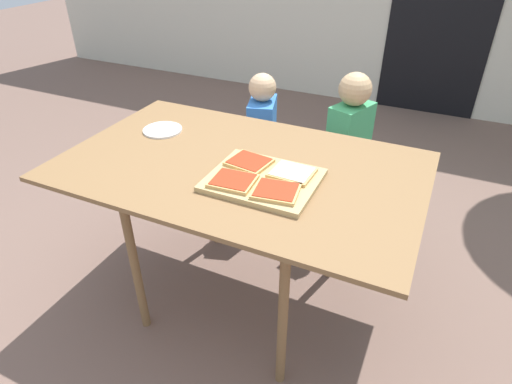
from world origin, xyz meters
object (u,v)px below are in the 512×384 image
object	(u,v)px
cutting_board	(263,180)
pizza_slice_near_left	(233,181)
child_left	(262,143)
pizza_slice_near_right	(276,191)
child_right	(348,148)
pizza_slice_far_right	(292,173)
pizza_slice_far_left	(249,162)
dining_table	(240,178)
plate_white_left	(163,130)

from	to	relation	value
cutting_board	pizza_slice_near_left	xyz separation A→B (m)	(-0.09, -0.08, 0.02)
child_left	pizza_slice_near_right	bearing A→B (deg)	-62.78
child_right	pizza_slice_far_right	bearing A→B (deg)	-93.25
child_right	pizza_slice_far_left	bearing A→B (deg)	-106.81
pizza_slice_far_right	pizza_slice_far_left	distance (m)	0.19
cutting_board	child_left	xyz separation A→B (m)	(-0.35, 0.77, -0.26)
dining_table	plate_white_left	bearing A→B (deg)	164.31
pizza_slice_far_left	child_right	bearing A→B (deg)	73.19
cutting_board	child_right	world-z (taller)	child_right
dining_table	pizza_slice_near_left	bearing A→B (deg)	-71.54
pizza_slice_near_right	dining_table	bearing A→B (deg)	143.96
pizza_slice_near_left	plate_white_left	xyz separation A→B (m)	(-0.54, 0.30, -0.02)
pizza_slice_far_right	pizza_slice_far_left	bearing A→B (deg)	178.15
pizza_slice_near_right	child_right	xyz separation A→B (m)	(0.05, 0.91, -0.24)
pizza_slice_near_left	pizza_slice_far_right	bearing A→B (deg)	39.87
dining_table	child_left	size ratio (longest dim) A/B	1.58
pizza_slice_far_left	pizza_slice_near_left	world-z (taller)	same
pizza_slice_near_right	plate_white_left	world-z (taller)	pizza_slice_near_right
pizza_slice_far_right	pizza_slice_near_right	bearing A→B (deg)	-92.13
cutting_board	pizza_slice_far_left	xyz separation A→B (m)	(-0.10, 0.08, 0.02)
pizza_slice_far_right	child_right	distance (m)	0.81
child_left	child_right	xyz separation A→B (m)	(0.48, 0.07, 0.04)
dining_table	pizza_slice_near_right	xyz separation A→B (m)	(0.23, -0.17, 0.09)
pizza_slice_far_right	child_right	world-z (taller)	child_right
dining_table	pizza_slice_far_right	xyz separation A→B (m)	(0.24, -0.02, 0.09)
dining_table	cutting_board	distance (m)	0.19
pizza_slice_near_left	child_left	bearing A→B (deg)	107.13
pizza_slice_far_left	child_left	bearing A→B (deg)	110.10
pizza_slice_near_left	child_right	size ratio (longest dim) A/B	0.17
cutting_board	child_right	bearing A→B (deg)	80.94
pizza_slice_far_left	dining_table	bearing A→B (deg)	163.51
dining_table	pizza_slice_far_right	distance (m)	0.25
pizza_slice_far_left	pizza_slice_near_left	distance (m)	0.16
pizza_slice_near_right	child_right	size ratio (longest dim) A/B	0.18
dining_table	cutting_board	size ratio (longest dim) A/B	3.62
pizza_slice_far_right	child_left	xyz separation A→B (m)	(-0.44, 0.70, -0.28)
pizza_slice_far_right	plate_white_left	distance (m)	0.73
cutting_board	pizza_slice_far_right	bearing A→B (deg)	38.00
dining_table	pizza_slice_near_left	distance (m)	0.20
pizza_slice_near_left	plate_white_left	bearing A→B (deg)	150.39
plate_white_left	child_left	world-z (taller)	child_left
pizza_slice_near_right	pizza_slice_far_left	xyz separation A→B (m)	(-0.18, 0.15, 0.00)
pizza_slice_near_right	plate_white_left	size ratio (longest dim) A/B	0.98
pizza_slice_near_left	plate_white_left	size ratio (longest dim) A/B	0.94
pizza_slice_near_right	child_left	xyz separation A→B (m)	(-0.43, 0.84, -0.28)
cutting_board	pizza_slice_near_left	size ratio (longest dim) A/B	2.38
pizza_slice_near_right	pizza_slice_far_left	size ratio (longest dim) A/B	1.00
pizza_slice_far_right	child_right	bearing A→B (deg)	86.75
child_right	plate_white_left	bearing A→B (deg)	-141.05
pizza_slice_far_left	child_right	size ratio (longest dim) A/B	0.18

